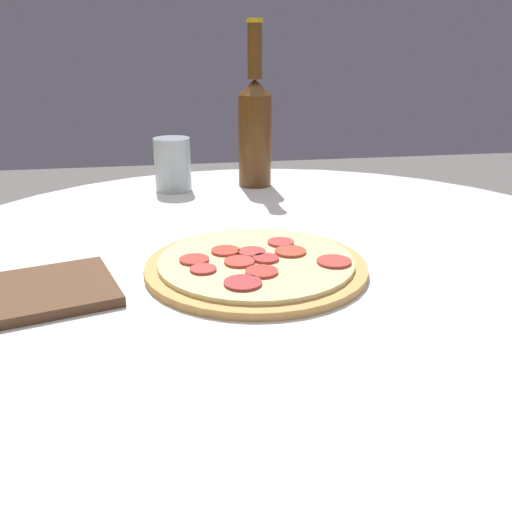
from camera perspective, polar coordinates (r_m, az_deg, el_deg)
table at (r=0.83m, az=2.32°, el=-8.35°), size 1.09×1.09×0.70m
pizza at (r=0.72m, az=0.01°, el=-0.90°), size 0.28×0.28×0.02m
beer_bottle at (r=1.13m, az=-0.12°, el=12.81°), size 0.06×0.06×0.31m
pizza_paddle at (r=0.69m, az=-22.49°, el=-3.65°), size 0.17×0.29×0.02m
drinking_glass at (r=1.11m, az=-8.33°, el=9.05°), size 0.07×0.07×0.10m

